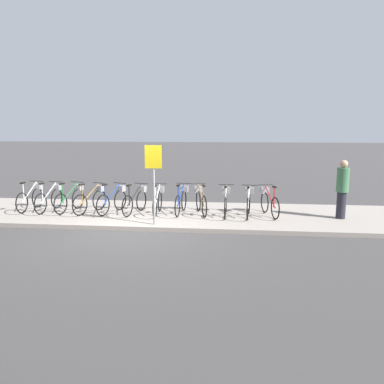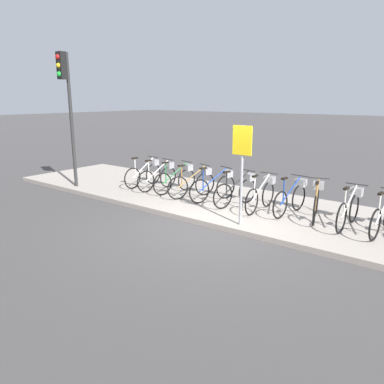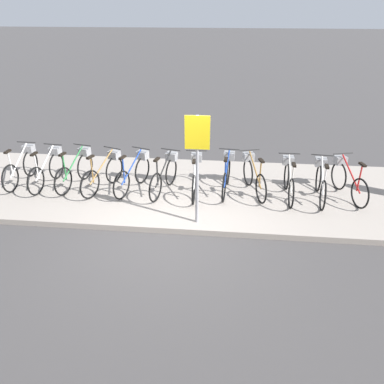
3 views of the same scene
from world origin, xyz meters
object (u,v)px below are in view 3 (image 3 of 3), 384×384
at_px(parked_bicycle_4, 134,172).
at_px(parked_bicycle_6, 195,175).
at_px(parked_bicycle_8, 253,174).
at_px(parked_bicycle_2, 77,168).
at_px(parked_bicycle_11, 347,178).
at_px(parked_bicycle_5, 165,173).
at_px(parked_bicycle_7, 227,173).
at_px(parked_bicycle_3, 105,171).
at_px(parked_bicycle_9, 289,178).
at_px(sign_post, 197,153).
at_px(parked_bicycle_1, 48,167).
at_px(parked_bicycle_0, 22,165).
at_px(parked_bicycle_10, 321,180).

bearing_deg(parked_bicycle_4, parked_bicycle_6, -1.67).
xyz_separation_m(parked_bicycle_6, parked_bicycle_8, (1.27, 0.17, 0.00)).
relative_size(parked_bicycle_2, parked_bicycle_11, 1.01).
bearing_deg(parked_bicycle_5, parked_bicycle_7, 6.43).
distance_m(parked_bicycle_3, parked_bicycle_9, 4.08).
height_order(parked_bicycle_8, sign_post, sign_post).
xyz_separation_m(parked_bicycle_5, parked_bicycle_6, (0.67, -0.01, 0.00)).
distance_m(parked_bicycle_2, parked_bicycle_3, 0.72).
relative_size(parked_bicycle_7, parked_bicycle_8, 1.03).
bearing_deg(parked_bicycle_5, parked_bicycle_11, 2.18).
bearing_deg(parked_bicycle_7, parked_bicycle_1, -178.64).
xyz_separation_m(parked_bicycle_1, parked_bicycle_6, (3.41, -0.07, 0.00)).
distance_m(parked_bicycle_2, parked_bicycle_4, 1.37).
xyz_separation_m(parked_bicycle_1, parked_bicycle_9, (5.45, -0.04, 0.00)).
relative_size(parked_bicycle_6, sign_post, 0.72).
relative_size(parked_bicycle_3, parked_bicycle_4, 0.99).
bearing_deg(parked_bicycle_0, parked_bicycle_9, -1.08).
xyz_separation_m(parked_bicycle_3, parked_bicycle_9, (4.08, 0.04, 0.00)).
bearing_deg(parked_bicycle_10, parked_bicycle_3, -179.87).
bearing_deg(parked_bicycle_11, parked_bicycle_3, -178.17).
bearing_deg(parked_bicycle_0, sign_post, -18.64).
bearing_deg(parked_bicycle_11, parked_bicycle_10, -164.93).
bearing_deg(parked_bicycle_8, parked_bicycle_10, -6.51).
bearing_deg(parked_bicycle_4, parked_bicycle_2, 177.27).
bearing_deg(parked_bicycle_7, sign_post, -110.57).
xyz_separation_m(parked_bicycle_6, parked_bicycle_9, (2.03, 0.03, 0.00)).
height_order(parked_bicycle_4, parked_bicycle_9, same).
relative_size(parked_bicycle_9, parked_bicycle_10, 1.00).
distance_m(parked_bicycle_2, parked_bicycle_5, 2.08).
xyz_separation_m(parked_bicycle_3, parked_bicycle_10, (4.75, 0.01, 0.00)).
relative_size(parked_bicycle_2, parked_bicycle_7, 0.98).
distance_m(parked_bicycle_0, parked_bicycle_7, 4.78).
distance_m(parked_bicycle_5, parked_bicycle_8, 1.95).
bearing_deg(parked_bicycle_1, parked_bicycle_9, -0.40).
height_order(parked_bicycle_6, parked_bicycle_11, same).
xyz_separation_m(parked_bicycle_3, parked_bicycle_7, (2.74, 0.17, 0.00)).
distance_m(parked_bicycle_6, sign_post, 1.65).
relative_size(parked_bicycle_0, sign_post, 0.72).
bearing_deg(parked_bicycle_10, sign_post, -153.28).
relative_size(parked_bicycle_8, parked_bicycle_9, 0.97).
relative_size(parked_bicycle_4, parked_bicycle_8, 0.99).
bearing_deg(parked_bicycle_2, parked_bicycle_3, -9.14).
height_order(parked_bicycle_7, parked_bicycle_11, same).
bearing_deg(parked_bicycle_3, parked_bicycle_5, 0.79).
xyz_separation_m(parked_bicycle_0, parked_bicycle_4, (2.70, -0.10, 0.00)).
relative_size(parked_bicycle_0, parked_bicycle_10, 1.00).
relative_size(parked_bicycle_2, parked_bicycle_5, 1.01).
height_order(parked_bicycle_11, sign_post, sign_post).
bearing_deg(parked_bicycle_11, parked_bicycle_4, -178.51).
bearing_deg(parked_bicycle_0, parked_bicycle_11, 0.13).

